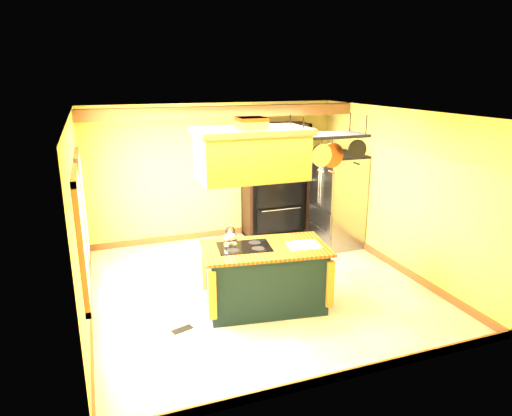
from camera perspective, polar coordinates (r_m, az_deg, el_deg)
floor at (r=7.32m, az=0.15°, el=-9.74°), size 5.00×5.00×0.00m
ceiling at (r=6.60m, az=0.17°, el=11.84°), size 5.00×5.00×0.00m
wall_back at (r=9.16m, az=-5.22°, el=4.50°), size 5.00×0.02×2.70m
wall_front at (r=4.70m, az=10.75°, el=-7.38°), size 5.00×0.02×2.70m
wall_left at (r=6.46m, az=-21.18°, el=-1.61°), size 0.02×5.00×2.70m
wall_right at (r=8.02m, az=17.21°, el=2.12°), size 0.02×5.00×2.70m
ceiling_beam at (r=8.22m, az=-3.99°, el=11.92°), size 5.00×0.15×0.20m
window_near at (r=5.68m, az=-20.95°, el=-3.45°), size 0.06×1.06×1.56m
window_far at (r=7.02m, az=-20.89°, el=0.23°), size 0.06×1.06×1.56m
kitchen_island at (r=6.53m, az=1.12°, el=-8.56°), size 1.86×1.20×1.11m
range_hood at (r=5.93m, az=-0.58°, el=6.96°), size 1.47×0.83×0.80m
pot_rack at (r=6.37m, az=8.92°, el=8.16°), size 1.10×0.52×0.75m
refrigerator at (r=8.92m, az=10.15°, el=0.71°), size 0.76×0.90×1.76m
hutch at (r=9.40m, az=2.33°, el=1.97°), size 1.30×0.59×2.29m
floor_register at (r=6.27m, az=-9.22°, el=-14.74°), size 0.30×0.20×0.01m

